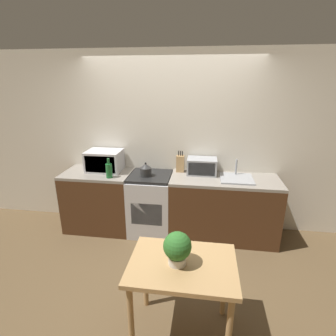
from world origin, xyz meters
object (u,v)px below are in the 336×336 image
object	(u,v)px
toaster_oven	(202,166)
kettle	(146,170)
microwave	(105,161)
stove_range	(151,204)
bottle	(109,170)
dining_table	(182,274)

from	to	relation	value
toaster_oven	kettle	bearing A→B (deg)	-166.10
microwave	toaster_oven	distance (m)	1.43
stove_range	bottle	world-z (taller)	bottle
kettle	toaster_oven	bearing A→B (deg)	13.90
kettle	bottle	distance (m)	0.50
toaster_oven	dining_table	size ratio (longest dim) A/B	0.47
stove_range	toaster_oven	size ratio (longest dim) A/B	2.16
kettle	stove_range	bearing A→B (deg)	39.53
kettle	bottle	world-z (taller)	bottle
stove_range	microwave	world-z (taller)	microwave
microwave	dining_table	xyz separation A→B (m)	(1.32, -1.74, -0.40)
kettle	dining_table	xyz separation A→B (m)	(0.67, -1.60, -0.34)
bottle	dining_table	bearing A→B (deg)	-51.78
dining_table	microwave	bearing A→B (deg)	127.19
toaster_oven	dining_table	xyz separation A→B (m)	(-0.11, -1.79, -0.37)
bottle	toaster_oven	world-z (taller)	bottle
dining_table	bottle	bearing A→B (deg)	128.22
microwave	bottle	xyz separation A→B (m)	(0.17, -0.28, -0.05)
kettle	microwave	distance (m)	0.67
bottle	dining_table	xyz separation A→B (m)	(1.15, -1.46, -0.36)
bottle	dining_table	distance (m)	1.89
kettle	toaster_oven	distance (m)	0.80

